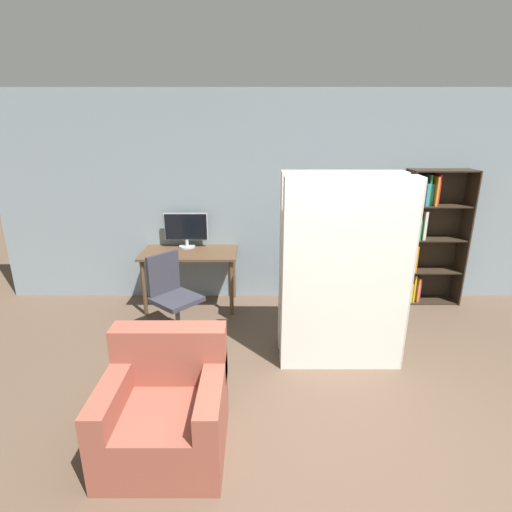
{
  "coord_description": "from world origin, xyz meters",
  "views": [
    {
      "loc": [
        -0.65,
        -1.97,
        2.26
      ],
      "look_at": [
        -0.65,
        1.74,
        1.05
      ],
      "focal_mm": 28.0,
      "sensor_mm": 36.0,
      "label": 1
    }
  ],
  "objects_px": {
    "mattress_near": "(347,277)",
    "office_chair": "(175,306)",
    "bookshelf": "(426,237)",
    "mattress_far": "(339,264)",
    "monitor": "(187,229)",
    "armchair": "(167,408)"
  },
  "relations": [
    {
      "from": "mattress_near",
      "to": "mattress_far",
      "type": "bearing_deg",
      "value": 90.0
    },
    {
      "from": "bookshelf",
      "to": "mattress_far",
      "type": "xyz_separation_m",
      "value": [
        -1.36,
        -1.18,
        0.04
      ]
    },
    {
      "from": "bookshelf",
      "to": "monitor",
      "type": "bearing_deg",
      "value": 179.88
    },
    {
      "from": "office_chair",
      "to": "mattress_far",
      "type": "bearing_deg",
      "value": -4.27
    },
    {
      "from": "monitor",
      "to": "bookshelf",
      "type": "height_order",
      "value": "bookshelf"
    },
    {
      "from": "armchair",
      "to": "mattress_far",
      "type": "bearing_deg",
      "value": 43.72
    },
    {
      "from": "office_chair",
      "to": "mattress_far",
      "type": "distance_m",
      "value": 1.81
    },
    {
      "from": "monitor",
      "to": "office_chair",
      "type": "bearing_deg",
      "value": -89.45
    },
    {
      "from": "mattress_near",
      "to": "armchair",
      "type": "xyz_separation_m",
      "value": [
        -1.49,
        -1.05,
        -0.61
      ]
    },
    {
      "from": "mattress_near",
      "to": "armchair",
      "type": "height_order",
      "value": "mattress_near"
    },
    {
      "from": "bookshelf",
      "to": "mattress_far",
      "type": "height_order",
      "value": "mattress_far"
    },
    {
      "from": "monitor",
      "to": "mattress_near",
      "type": "height_order",
      "value": "mattress_near"
    },
    {
      "from": "monitor",
      "to": "mattress_far",
      "type": "distance_m",
      "value": 2.11
    },
    {
      "from": "bookshelf",
      "to": "mattress_far",
      "type": "bearing_deg",
      "value": -139.01
    },
    {
      "from": "office_chair",
      "to": "armchair",
      "type": "bearing_deg",
      "value": -81.13
    },
    {
      "from": "monitor",
      "to": "armchair",
      "type": "bearing_deg",
      "value": -84.48
    },
    {
      "from": "mattress_far",
      "to": "office_chair",
      "type": "bearing_deg",
      "value": 175.73
    },
    {
      "from": "bookshelf",
      "to": "mattress_far",
      "type": "relative_size",
      "value": 0.94
    },
    {
      "from": "bookshelf",
      "to": "mattress_near",
      "type": "height_order",
      "value": "mattress_near"
    },
    {
      "from": "mattress_far",
      "to": "armchair",
      "type": "relative_size",
      "value": 2.19
    },
    {
      "from": "bookshelf",
      "to": "mattress_near",
      "type": "distance_m",
      "value": 2.06
    },
    {
      "from": "mattress_near",
      "to": "office_chair",
      "type": "bearing_deg",
      "value": 163.93
    }
  ]
}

